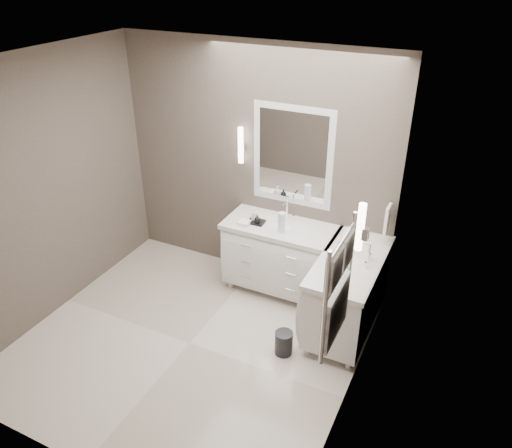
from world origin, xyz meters
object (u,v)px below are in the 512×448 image
at_px(towel_ladder, 337,294).
at_px(waste_bin, 284,343).
at_px(vanity_back, 280,254).
at_px(vanity_right, 348,290).

bearing_deg(towel_ladder, waste_bin, 133.33).
relative_size(vanity_back, waste_bin, 5.05).
distance_m(towel_ladder, waste_bin, 1.58).
bearing_deg(towel_ladder, vanity_right, 99.84).
distance_m(vanity_back, towel_ladder, 2.16).
bearing_deg(vanity_right, towel_ladder, -80.16).
bearing_deg(towel_ladder, vanity_back, 124.10).
distance_m(vanity_back, vanity_right, 0.93).
relative_size(vanity_back, towel_ladder, 1.38).
height_order(towel_ladder, waste_bin, towel_ladder).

